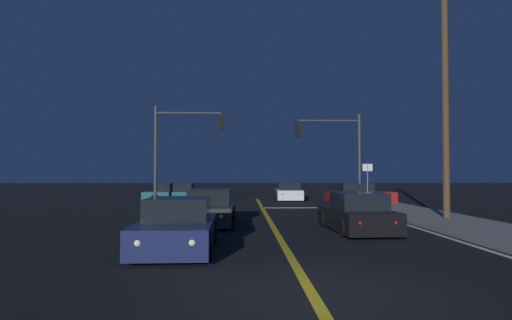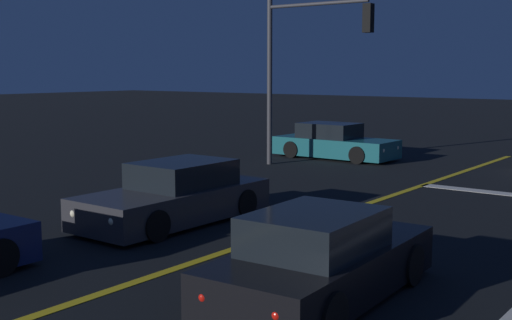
{
  "view_description": "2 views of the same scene",
  "coord_description": "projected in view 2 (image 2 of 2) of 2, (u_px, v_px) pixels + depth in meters",
  "views": [
    {
      "loc": [
        -1.15,
        -7.36,
        2.0
      ],
      "look_at": [
        -0.46,
        14.3,
        2.62
      ],
      "focal_mm": 31.13,
      "sensor_mm": 36.0,
      "label": 1
    },
    {
      "loc": [
        7.62,
        -0.38,
        3.31
      ],
      "look_at": [
        -1.45,
        11.65,
        1.29
      ],
      "focal_mm": 46.64,
      "sensor_mm": 36.0,
      "label": 2
    }
  ],
  "objects": [
    {
      "name": "traffic_signal_far_left",
      "position": [
        304.0,
        52.0,
        22.47
      ],
      "size": [
        4.06,
        0.28,
        5.92
      ],
      "color": "#38383D",
      "rests_on": "ground"
    },
    {
      "name": "lane_line_center",
      "position": [
        255.0,
        242.0,
        12.94
      ],
      "size": [
        0.2,
        32.91,
        0.01
      ],
      "primitive_type": "cube",
      "color": "gold",
      "rests_on": "ground"
    },
    {
      "name": "car_lead_oncoming_black",
      "position": [
        321.0,
        261.0,
        9.61
      ],
      "size": [
        2.0,
        4.37,
        1.34
      ],
      "rotation": [
        0.0,
        0.0,
        0.05
      ],
      "color": "black",
      "rests_on": "ground"
    },
    {
      "name": "car_side_waiting_charcoal",
      "position": [
        176.0,
        196.0,
        14.57
      ],
      "size": [
        1.96,
        4.6,
        1.34
      ],
      "rotation": [
        0.0,
        0.0,
        3.14
      ],
      "color": "#2D2D33",
      "rests_on": "ground"
    },
    {
      "name": "car_following_oncoming_teal",
      "position": [
        334.0,
        143.0,
        25.37
      ],
      "size": [
        4.71,
        1.97,
        1.34
      ],
      "rotation": [
        0.0,
        0.0,
        -1.58
      ],
      "color": "#195960",
      "rests_on": "ground"
    }
  ]
}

